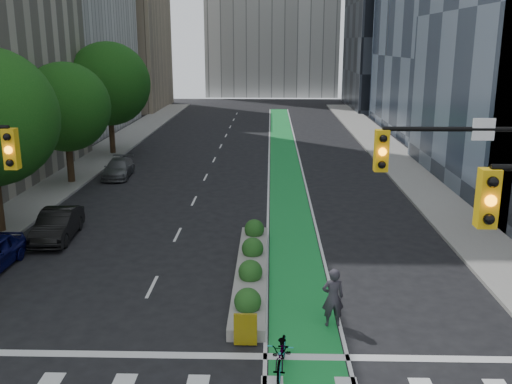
# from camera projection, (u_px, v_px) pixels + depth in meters

# --- Properties ---
(ground) EXTENTS (160.00, 160.00, 0.00)m
(ground) POSITION_uv_depth(u_px,v_px,m) (199.00, 379.00, 15.50)
(ground) COLOR black
(ground) RESTS_ON ground
(sidewalk_left) EXTENTS (3.60, 90.00, 0.15)m
(sidewalk_left) POSITION_uv_depth(u_px,v_px,m) (75.00, 172.00, 39.96)
(sidewalk_left) COLOR gray
(sidewalk_left) RESTS_ON ground
(sidewalk_right) EXTENTS (3.60, 90.00, 0.15)m
(sidewalk_right) POSITION_uv_depth(u_px,v_px,m) (413.00, 174.00, 39.36)
(sidewalk_right) COLOR gray
(sidewalk_right) RESTS_ON ground
(bike_lane_paint) EXTENTS (2.20, 70.00, 0.01)m
(bike_lane_paint) POSITION_uv_depth(u_px,v_px,m) (284.00, 160.00, 44.43)
(bike_lane_paint) COLOR green
(bike_lane_paint) RESTS_ON ground
(building_tan_far) EXTENTS (14.00, 16.00, 26.00)m
(building_tan_far) POSITION_uv_depth(u_px,v_px,m) (109.00, 11.00, 76.53)
(building_tan_far) COLOR tan
(building_tan_far) RESTS_ON ground
(building_dark_end) EXTENTS (14.00, 18.00, 28.00)m
(building_dark_end) POSITION_uv_depth(u_px,v_px,m) (405.00, 4.00, 77.20)
(building_dark_end) COLOR black
(building_dark_end) RESTS_ON ground
(tree_midfar) EXTENTS (5.60, 5.60, 7.76)m
(tree_midfar) POSITION_uv_depth(u_px,v_px,m) (66.00, 107.00, 35.80)
(tree_midfar) COLOR black
(tree_midfar) RESTS_ON ground
(tree_far) EXTENTS (6.60, 6.60, 9.00)m
(tree_far) POSITION_uv_depth(u_px,v_px,m) (109.00, 84.00, 45.28)
(tree_far) COLOR black
(tree_far) RESTS_ON ground
(median_planter) EXTENTS (1.20, 10.26, 1.10)m
(median_planter) POSITION_uv_depth(u_px,v_px,m) (251.00, 268.00, 22.18)
(median_planter) COLOR gray
(median_planter) RESTS_ON ground
(bicycle) EXTENTS (0.91, 2.08, 1.06)m
(bicycle) POSITION_uv_depth(u_px,v_px,m) (282.00, 353.00, 15.81)
(bicycle) COLOR gray
(bicycle) RESTS_ON ground
(cyclist) EXTENTS (0.77, 0.55, 1.97)m
(cyclist) POSITION_uv_depth(u_px,v_px,m) (333.00, 298.00, 18.21)
(cyclist) COLOR #302D36
(cyclist) RESTS_ON ground
(parked_car_left_mid) EXTENTS (1.78, 4.33, 1.40)m
(parked_car_left_mid) POSITION_uv_depth(u_px,v_px,m) (57.00, 225.00, 26.38)
(parked_car_left_mid) COLOR black
(parked_car_left_mid) RESTS_ON ground
(parked_car_left_far) EXTENTS (1.97, 4.30, 1.22)m
(parked_car_left_far) POSITION_uv_depth(u_px,v_px,m) (118.00, 168.00, 38.71)
(parked_car_left_far) COLOR #535558
(parked_car_left_far) RESTS_ON ground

